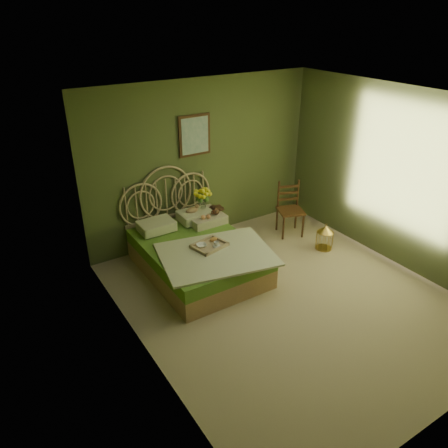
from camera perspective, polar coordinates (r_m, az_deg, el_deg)
floor at (r=6.04m, az=8.34°, el=-9.61°), size 4.50×4.50×0.00m
ceiling at (r=4.97m, az=10.37°, el=15.33°), size 4.50×4.50×0.00m
wall_back at (r=7.08m, az=-2.83°, el=8.19°), size 4.00×0.00×4.00m
wall_left at (r=4.43m, az=-10.74°, el=-4.27°), size 0.00×4.50×4.50m
wall_right at (r=6.79m, az=22.16°, el=5.38°), size 0.00×4.50×4.50m
wall_art at (r=6.86m, az=-3.86°, el=11.48°), size 0.54×0.04×0.64m
bed at (r=6.42m, az=-3.65°, el=-3.74°), size 1.71×2.17×1.34m
nightstand at (r=6.98m, az=-2.59°, el=-0.39°), size 0.55×0.55×1.04m
chair at (r=7.48m, az=8.36°, el=2.43°), size 0.52×0.52×0.91m
birdcage at (r=7.20m, az=13.01°, el=-1.74°), size 0.27×0.27×0.40m
book_lower at (r=6.96m, az=-1.42°, el=1.85°), size 0.24×0.26×0.02m
book_upper at (r=6.95m, az=-1.42°, el=2.00°), size 0.19×0.24×0.02m
cereal_bowl at (r=6.12m, az=-2.97°, el=-2.80°), size 0.17×0.17×0.03m
coffee_cup at (r=6.10m, az=-0.99°, el=-2.64°), size 0.10×0.10×0.07m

